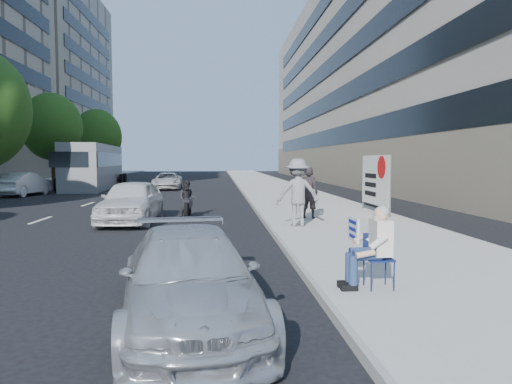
{
  "coord_description": "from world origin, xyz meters",
  "views": [
    {
      "loc": [
        -0.11,
        -8.89,
        2.17
      ],
      "look_at": [
        0.86,
        2.76,
        1.35
      ],
      "focal_mm": 32.0,
      "sensor_mm": 36.0,
      "label": 1
    }
  ],
  "objects": [
    {
      "name": "jogger",
      "position": [
        2.3,
        4.79,
        1.18
      ],
      "size": [
        1.34,
        0.77,
        2.06
      ],
      "primitive_type": "imported",
      "rotation": [
        0.0,
        0.0,
        3.15
      ],
      "color": "slate",
      "rests_on": "near_sidewalk"
    },
    {
      "name": "white_sedan_far",
      "position": [
        -3.86,
        25.19,
        0.61
      ],
      "size": [
        2.22,
        4.49,
        1.23
      ],
      "primitive_type": "imported",
      "rotation": [
        0.0,
        0.0,
        0.04
      ],
      "color": "#BCBCBC",
      "rests_on": "ground"
    },
    {
      "name": "white_sedan_near",
      "position": [
        -3.12,
        7.14,
        0.75
      ],
      "size": [
        1.91,
        4.44,
        1.49
      ],
      "primitive_type": "imported",
      "rotation": [
        0.0,
        0.0,
        -0.03
      ],
      "color": "silver",
      "rests_on": "ground"
    },
    {
      "name": "motorcycle",
      "position": [
        -1.27,
        8.29,
        0.64
      ],
      "size": [
        0.72,
        2.04,
        1.42
      ],
      "rotation": [
        0.0,
        0.0,
        -0.04
      ],
      "color": "black",
      "rests_on": "ground"
    },
    {
      "name": "white_sedan_mid",
      "position": [
        -11.9,
        19.83,
        0.7
      ],
      "size": [
        2.06,
        4.43,
        1.41
      ],
      "primitive_type": "imported",
      "rotation": [
        0.0,
        0.0,
        3.0
      ],
      "color": "white",
      "rests_on": "ground"
    },
    {
      "name": "seated_protester",
      "position": [
        2.29,
        -1.98,
        0.87
      ],
      "size": [
        0.83,
        1.11,
        1.31
      ],
      "color": "navy",
      "rests_on": "near_sidewalk"
    },
    {
      "name": "far_bldg_north",
      "position": [
        -30.0,
        62.0,
        14.0
      ],
      "size": [
        22.0,
        28.0,
        28.0
      ],
      "primitive_type": "cube",
      "color": "tan",
      "rests_on": "ground"
    },
    {
      "name": "tree_far_e",
      "position": [
        -13.7,
        44.0,
        4.78
      ],
      "size": [
        5.4,
        5.4,
        7.89
      ],
      "color": "#382616",
      "rests_on": "ground"
    },
    {
      "name": "pedestrian_woman",
      "position": [
        3.01,
        6.64,
        1.05
      ],
      "size": [
        0.77,
        0.66,
        1.79
      ],
      "primitive_type": "imported",
      "rotation": [
        0.0,
        0.0,
        2.72
      ],
      "color": "black",
      "rests_on": "near_sidewalk"
    },
    {
      "name": "protest_banner",
      "position": [
        5.9,
        8.13,
        1.4
      ],
      "size": [
        0.08,
        3.06,
        2.2
      ],
      "color": "#4C4C4C",
      "rests_on": "near_sidewalk"
    },
    {
      "name": "ground",
      "position": [
        0.0,
        0.0,
        0.0
      ],
      "size": [
        160.0,
        160.0,
        0.0
      ],
      "primitive_type": "plane",
      "color": "black",
      "rests_on": "ground"
    },
    {
      "name": "parked_sedan",
      "position": [
        -0.5,
        -2.93,
        0.61
      ],
      "size": [
        2.27,
        4.41,
        1.22
      ],
      "primitive_type": "imported",
      "rotation": [
        0.0,
        0.0,
        0.14
      ],
      "color": "#AFB2B7",
      "rests_on": "ground"
    },
    {
      "name": "bus",
      "position": [
        -9.58,
        26.97,
        1.64
      ],
      "size": [
        3.44,
        12.21,
        3.3
      ],
      "rotation": [
        0.0,
        0.0,
        0.07
      ],
      "color": "slate",
      "rests_on": "ground"
    },
    {
      "name": "tree_far_d",
      "position": [
        -13.7,
        30.0,
        4.89
      ],
      "size": [
        4.8,
        4.8,
        7.65
      ],
      "color": "#382616",
      "rests_on": "ground"
    },
    {
      "name": "near_sidewalk",
      "position": [
        4.0,
        20.0,
        0.07
      ],
      "size": [
        5.0,
        120.0,
        0.15
      ],
      "primitive_type": "cube",
      "color": "#A7A59C",
      "rests_on": "ground"
    },
    {
      "name": "near_building",
      "position": [
        17.0,
        32.0,
        10.0
      ],
      "size": [
        14.0,
        70.0,
        20.0
      ],
      "primitive_type": "cube",
      "color": "gray",
      "rests_on": "ground"
    }
  ]
}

